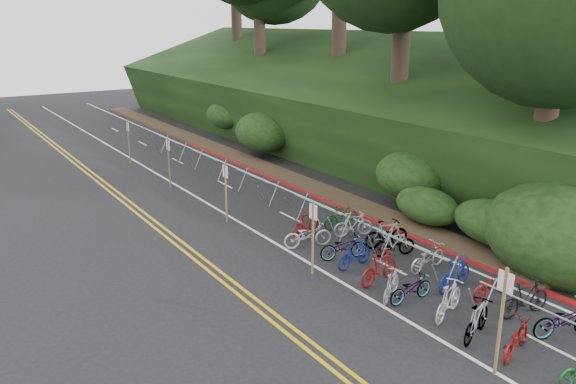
# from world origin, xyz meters

# --- Properties ---
(ground) EXTENTS (120.00, 120.00, 0.00)m
(ground) POSITION_xyz_m (0.00, 0.00, 0.00)
(ground) COLOR black
(ground) RESTS_ON ground
(road_markings) EXTENTS (7.47, 80.00, 0.01)m
(road_markings) POSITION_xyz_m (0.63, 10.10, 0.00)
(road_markings) COLOR gold
(road_markings) RESTS_ON ground
(red_curb) EXTENTS (0.25, 28.00, 0.10)m
(red_curb) POSITION_xyz_m (5.70, 12.00, 0.05)
(red_curb) COLOR maroon
(red_curb) RESTS_ON ground
(embankment) EXTENTS (14.30, 48.14, 9.11)m
(embankment) POSITION_xyz_m (12.96, 19.04, 2.57)
(embankment) COLOR black
(embankment) RESTS_ON ground
(bike_rack_front) EXTENTS (1.18, 3.31, 1.26)m
(bike_rack_front) POSITION_xyz_m (2.51, -1.68, 0.93)
(bike_rack_front) COLOR gray
(bike_rack_front) RESTS_ON ground
(bike_racks_rest) EXTENTS (1.14, 23.00, 1.17)m
(bike_racks_rest) POSITION_xyz_m (3.00, 13.00, 0.85)
(bike_racks_rest) COLOR gray
(bike_racks_rest) RESTS_ON ground
(signpost_near) EXTENTS (0.08, 0.40, 2.73)m
(signpost_near) POSITION_xyz_m (0.93, -1.81, 1.55)
(signpost_near) COLOR brown
(signpost_near) RESTS_ON ground
(signposts_rest) EXTENTS (0.08, 18.40, 2.50)m
(signposts_rest) POSITION_xyz_m (0.60, 14.00, 1.43)
(signposts_rest) COLOR brown
(signposts_rest) RESTS_ON ground
(bike_front) EXTENTS (1.10, 1.50, 0.90)m
(bike_front) POSITION_xyz_m (1.51, 2.28, 0.45)
(bike_front) COLOR #9E9EA3
(bike_front) RESTS_ON ground
(bike_valet) EXTENTS (3.37, 12.80, 1.07)m
(bike_valet) POSITION_xyz_m (2.99, 2.41, 0.49)
(bike_valet) COLOR #144C1E
(bike_valet) RESTS_ON ground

